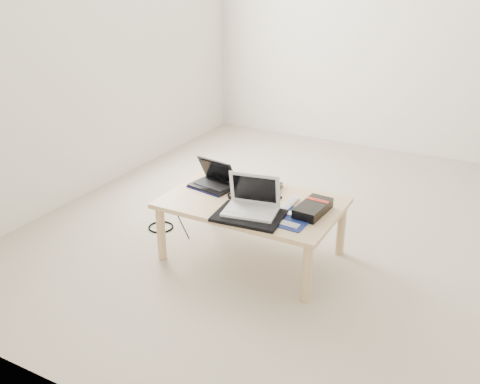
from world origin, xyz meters
The scene contains 13 objects.
ground centered at (0.00, 0.00, 0.00)m, with size 4.00×4.00×0.00m, color #B7A794.
coffee_table centered at (-0.33, -0.55, 0.35)m, with size 1.10×0.70×0.40m.
book centered at (-0.37, -0.38, 0.41)m, with size 0.31×0.27×0.03m.
netbook centered at (-0.65, -0.47, 0.44)m, with size 0.31×0.25×0.19m.
tablet centered at (-0.33, -0.51, 0.41)m, with size 0.30×0.24×0.01m.
remote centered at (-0.09, -0.51, 0.41)m, with size 0.06×0.23×0.02m.
neoprene_sleeve centered at (-0.24, -0.77, 0.41)m, with size 0.40×0.29×0.02m, color black.
white_laptop centered at (-0.25, -0.71, 0.47)m, with size 0.34×0.27×0.22m.
motherboard centered at (-0.01, -0.66, 0.40)m, with size 0.25×0.30×0.01m.
gpu_box centered at (0.07, -0.53, 0.43)m, with size 0.16×0.29×0.06m.
cable_coil centered at (-0.46, -0.54, 0.41)m, with size 0.09×0.09×0.01m, color black.
floor_cable_coil centered at (-1.09, -0.51, 0.01)m, with size 0.18×0.18×0.01m, color black.
floor_cable_trail centered at (-0.95, -0.42, 0.00)m, with size 0.01×0.01×0.37m, color black.
Camera 1 is at (1.04, -3.27, 1.81)m, focal length 40.00 mm.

